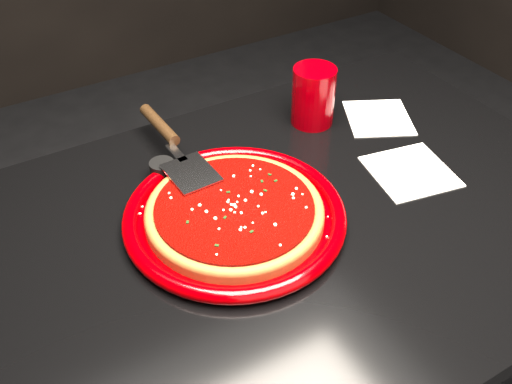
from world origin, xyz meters
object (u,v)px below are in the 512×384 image
pizza_server (175,145)px  plate (235,216)px  cup (313,96)px  table (277,347)px  ramekin (163,170)px

pizza_server → plate: bearing=-87.0°
plate → cup: bearing=33.4°
cup → table: bearing=-133.7°
table → cup: size_ratio=9.56×
plate → cup: cup is taller
plate → cup: 0.36m
plate → pizza_server: bearing=95.5°
table → ramekin: 0.47m
pizza_server → cup: (0.31, -0.01, 0.01)m
table → pizza_server: size_ratio=3.55×
table → cup: 0.54m
table → ramekin: (-0.13, 0.21, 0.39)m
pizza_server → cup: 0.32m
table → pizza_server: pizza_server is taller
cup → ramekin: bearing=-176.9°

